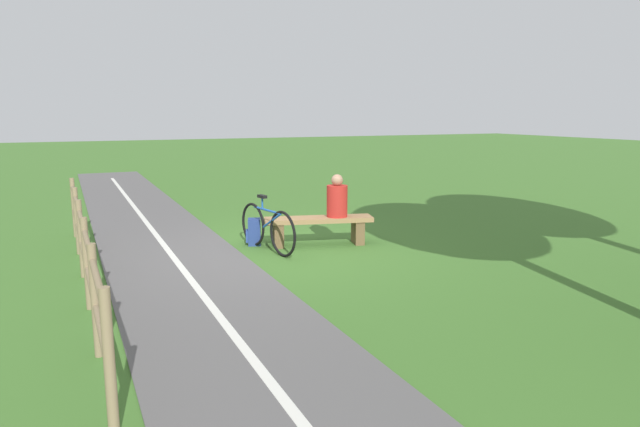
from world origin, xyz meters
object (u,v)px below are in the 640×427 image
Objects in this scene: bench at (319,226)px; person_seated at (337,199)px; bicycle at (267,228)px; backpack at (254,232)px.

bench is 0.56m from person_seated.
person_seated is (-0.31, 0.08, 0.46)m from bench.
bench is 1.15× the size of bicycle.
backpack is at bearing -9.90° from bench.
bench is at bearing 80.32° from bicycle.
backpack is (1.02, -0.46, -0.12)m from bench.
person_seated reaches higher than bench.
person_seated is 1.33m from bicycle.
person_seated is 1.55m from backpack.
bicycle is at bearing 12.42° from person_seated.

